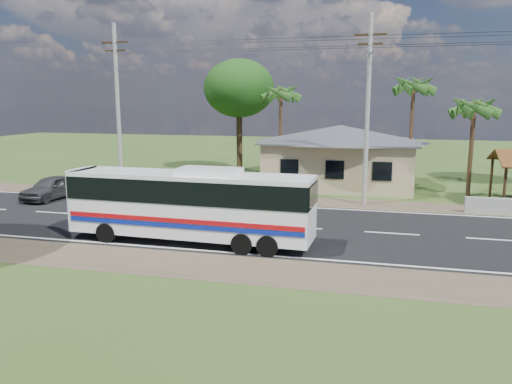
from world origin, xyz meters
TOP-DOWN VIEW (x-y plane):
  - ground at (0.00, 0.00)m, footprint 120.00×120.00m
  - road at (0.00, 0.00)m, footprint 120.00×16.00m
  - house at (1.00, 13.00)m, footprint 12.40×10.00m
  - utility_poles at (2.67, 6.49)m, footprint 32.80×2.22m
  - palm_near at (9.50, 11.00)m, footprint 2.80×2.80m
  - palm_mid at (6.00, 15.50)m, footprint 2.80×2.80m
  - palm_far at (-4.00, 16.00)m, footprint 2.80×2.80m
  - tree_behind_house at (-8.00, 18.00)m, footprint 6.00×6.00m
  - coach_bus at (-4.08, -3.64)m, footprint 10.81×2.63m
  - motorcycle at (9.55, 6.28)m, footprint 1.67×1.00m
  - small_car at (-16.21, 3.45)m, footprint 2.07×4.45m

SIDE VIEW (x-z plane):
  - ground at x=0.00m, z-range 0.00..0.00m
  - road at x=0.00m, z-range -0.01..0.02m
  - motorcycle at x=9.55m, z-range 0.00..0.83m
  - small_car at x=-16.21m, z-range 0.00..1.48m
  - coach_bus at x=-4.08m, z-range 0.24..3.57m
  - house at x=1.00m, z-range 0.14..5.14m
  - palm_near at x=9.50m, z-range 2.36..9.06m
  - utility_poles at x=2.67m, z-range 0.27..11.27m
  - palm_far at x=-4.00m, z-range 2.83..10.53m
  - tree_behind_house at x=-8.00m, z-range 2.31..11.92m
  - palm_mid at x=6.00m, z-range 3.06..11.26m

